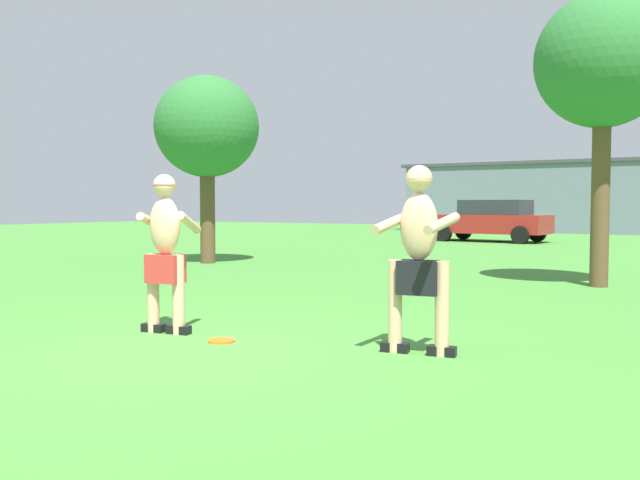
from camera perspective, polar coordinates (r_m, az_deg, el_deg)
name	(u,v)px	position (r m, az deg, el deg)	size (l,w,h in m)	color
ground_plane	(180,355)	(6.40, -11.76, -9.47)	(80.00, 80.00, 0.00)	#428433
player_with_cap	(165,245)	(7.38, -12.95, -0.45)	(0.76, 0.65, 1.71)	black
player_in_black	(418,254)	(6.22, 8.34, -1.22)	(0.71, 0.68, 1.74)	black
frisbee	(221,341)	(6.89, -8.34, -8.44)	(0.27, 0.27, 0.03)	orange
car_red_near_post	(492,220)	(26.38, 14.32, 1.66)	(4.47, 2.40, 1.58)	maroon
outbuilding_behind_lot	(544,197)	(37.52, 18.45, 3.45)	(14.14, 5.23, 3.60)	slate
tree_left_field	(207,128)	(16.30, -9.55, 9.30)	(2.46, 2.46, 4.42)	brown
tree_right_field	(603,63)	(12.46, 22.85, 13.63)	(2.23, 2.23, 4.90)	brown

